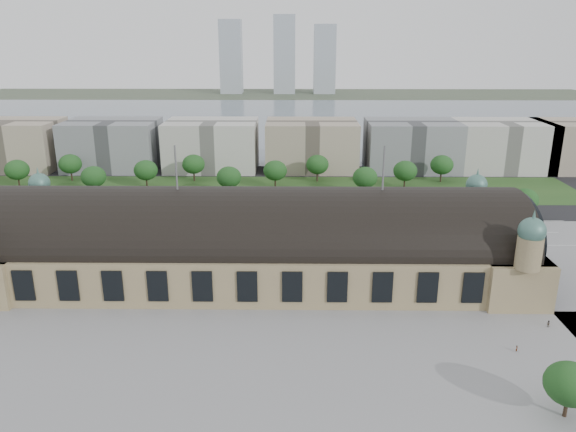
{
  "coord_description": "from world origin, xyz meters",
  "views": [
    {
      "loc": [
        11.39,
        -144.96,
        65.47
      ],
      "look_at": [
        9.59,
        12.52,
        14.0
      ],
      "focal_mm": 35.0,
      "sensor_mm": 36.0,
      "label": 1
    }
  ],
  "objects_px": {
    "traffic_car_4": "(289,232)",
    "parked_car_5": "(179,243)",
    "traffic_car_2": "(73,233)",
    "parked_car_1": "(63,245)",
    "traffic_car_3": "(216,222)",
    "pedestrian_1": "(517,349)",
    "parked_car_2": "(36,242)",
    "bus_west": "(260,236)",
    "parked_car_0": "(53,247)",
    "traffic_car_6": "(486,230)",
    "parked_car_6": "(128,247)",
    "traffic_car_5": "(354,231)",
    "parked_car_3": "(87,242)",
    "petrol_station": "(128,200)",
    "pedestrian_2": "(548,324)",
    "bus_east": "(332,235)",
    "parked_car_4": "(100,242)",
    "bus_mid": "(300,238)"
  },
  "relations": [
    {
      "from": "traffic_car_4",
      "to": "parked_car_5",
      "type": "xyz_separation_m",
      "value": [
        -35.73,
        -9.94,
        -0.11
      ]
    },
    {
      "from": "traffic_car_2",
      "to": "parked_car_1",
      "type": "xyz_separation_m",
      "value": [
        1.31,
        -12.12,
        0.03
      ]
    },
    {
      "from": "traffic_car_3",
      "to": "pedestrian_1",
      "type": "bearing_deg",
      "value": -145.46
    },
    {
      "from": "parked_car_2",
      "to": "bus_west",
      "type": "relative_size",
      "value": 0.44
    },
    {
      "from": "parked_car_0",
      "to": "traffic_car_6",
      "type": "bearing_deg",
      "value": 61.39
    },
    {
      "from": "parked_car_6",
      "to": "pedestrian_1",
      "type": "height_order",
      "value": "pedestrian_1"
    },
    {
      "from": "traffic_car_5",
      "to": "parked_car_3",
      "type": "bearing_deg",
      "value": 102.42
    },
    {
      "from": "traffic_car_6",
      "to": "traffic_car_3",
      "type": "bearing_deg",
      "value": -87.24
    },
    {
      "from": "parked_car_2",
      "to": "parked_car_5",
      "type": "distance_m",
      "value": 46.6
    },
    {
      "from": "parked_car_3",
      "to": "parked_car_6",
      "type": "relative_size",
      "value": 0.87
    },
    {
      "from": "parked_car_6",
      "to": "pedestrian_1",
      "type": "relative_size",
      "value": 3.13
    },
    {
      "from": "bus_west",
      "to": "pedestrian_1",
      "type": "bearing_deg",
      "value": -136.74
    },
    {
      "from": "parked_car_1",
      "to": "parked_car_3",
      "type": "distance_m",
      "value": 7.48
    },
    {
      "from": "traffic_car_6",
      "to": "bus_west",
      "type": "distance_m",
      "value": 78.12
    },
    {
      "from": "parked_car_1",
      "to": "petrol_station",
      "type": "bearing_deg",
      "value": 136.72
    },
    {
      "from": "parked_car_3",
      "to": "pedestrian_2",
      "type": "relative_size",
      "value": 2.55
    },
    {
      "from": "traffic_car_2",
      "to": "pedestrian_2",
      "type": "distance_m",
      "value": 148.56
    },
    {
      "from": "pedestrian_2",
      "to": "parked_car_3",
      "type": "bearing_deg",
      "value": 23.47
    },
    {
      "from": "parked_car_0",
      "to": "parked_car_2",
      "type": "relative_size",
      "value": 0.79
    },
    {
      "from": "traffic_car_6",
      "to": "pedestrian_1",
      "type": "bearing_deg",
      "value": -6.18
    },
    {
      "from": "traffic_car_3",
      "to": "parked_car_1",
      "type": "distance_m",
      "value": 51.8
    },
    {
      "from": "parked_car_3",
      "to": "parked_car_6",
      "type": "height_order",
      "value": "parked_car_3"
    },
    {
      "from": "traffic_car_5",
      "to": "bus_east",
      "type": "bearing_deg",
      "value": 134.73
    },
    {
      "from": "petrol_station",
      "to": "bus_west",
      "type": "relative_size",
      "value": 1.17
    },
    {
      "from": "traffic_car_3",
      "to": "parked_car_6",
      "type": "bearing_deg",
      "value": 126.75
    },
    {
      "from": "traffic_car_2",
      "to": "parked_car_5",
      "type": "height_order",
      "value": "parked_car_5"
    },
    {
      "from": "traffic_car_6",
      "to": "pedestrian_2",
      "type": "distance_m",
      "value": 66.27
    },
    {
      "from": "traffic_car_6",
      "to": "bus_east",
      "type": "xyz_separation_m",
      "value": [
        -53.4,
        -7.71,
        0.8
      ]
    },
    {
      "from": "parked_car_0",
      "to": "parked_car_4",
      "type": "relative_size",
      "value": 0.86
    },
    {
      "from": "parked_car_3",
      "to": "parked_car_2",
      "type": "bearing_deg",
      "value": -118.32
    },
    {
      "from": "traffic_car_2",
      "to": "traffic_car_5",
      "type": "height_order",
      "value": "traffic_car_2"
    },
    {
      "from": "traffic_car_3",
      "to": "traffic_car_5",
      "type": "height_order",
      "value": "traffic_car_3"
    },
    {
      "from": "traffic_car_5",
      "to": "bus_west",
      "type": "height_order",
      "value": "bus_west"
    },
    {
      "from": "traffic_car_2",
      "to": "parked_car_0",
      "type": "relative_size",
      "value": 1.15
    },
    {
      "from": "traffic_car_3",
      "to": "parked_car_4",
      "type": "relative_size",
      "value": 1.15
    },
    {
      "from": "parked_car_5",
      "to": "parked_car_6",
      "type": "xyz_separation_m",
      "value": [
        -15.59,
        -4.0,
        0.03
      ]
    },
    {
      "from": "parked_car_3",
      "to": "parked_car_4",
      "type": "bearing_deg",
      "value": 61.1
    },
    {
      "from": "traffic_car_2",
      "to": "bus_east",
      "type": "distance_m",
      "value": 88.4
    },
    {
      "from": "bus_mid",
      "to": "pedestrian_2",
      "type": "bearing_deg",
      "value": -137.5
    },
    {
      "from": "parked_car_3",
      "to": "traffic_car_3",
      "type": "bearing_deg",
      "value": 88.52
    },
    {
      "from": "traffic_car_5",
      "to": "bus_east",
      "type": "relative_size",
      "value": 0.34
    },
    {
      "from": "bus_east",
      "to": "traffic_car_5",
      "type": "bearing_deg",
      "value": -52.12
    },
    {
      "from": "parked_car_5",
      "to": "bus_west",
      "type": "distance_m",
      "value": 26.3
    },
    {
      "from": "traffic_car_4",
      "to": "bus_east",
      "type": "bearing_deg",
      "value": 65.67
    },
    {
      "from": "traffic_car_2",
      "to": "bus_west",
      "type": "distance_m",
      "value": 64.35
    },
    {
      "from": "petrol_station",
      "to": "bus_east",
      "type": "height_order",
      "value": "petrol_station"
    },
    {
      "from": "parked_car_0",
      "to": "pedestrian_1",
      "type": "relative_size",
      "value": 2.61
    },
    {
      "from": "traffic_car_6",
      "to": "pedestrian_2",
      "type": "bearing_deg",
      "value": 1.31
    },
    {
      "from": "petrol_station",
      "to": "traffic_car_4",
      "type": "xyz_separation_m",
      "value": [
        63.7,
        -30.34,
        -2.15
      ]
    },
    {
      "from": "parked_car_5",
      "to": "bus_west",
      "type": "bearing_deg",
      "value": 68.53
    }
  ]
}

